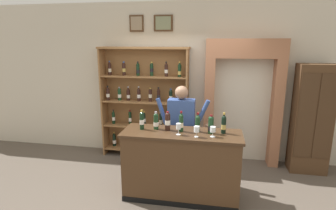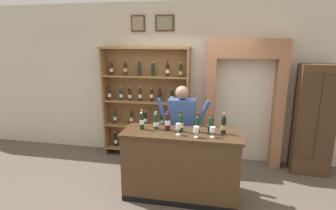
% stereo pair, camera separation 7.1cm
% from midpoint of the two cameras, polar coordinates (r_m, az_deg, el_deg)
% --- Properties ---
extents(ground_plane, '(14.00, 14.00, 0.02)m').
position_cam_midpoint_polar(ground_plane, '(4.42, 0.49, -18.74)').
color(ground_plane, brown).
extents(back_wall, '(12.00, 0.19, 3.09)m').
position_cam_midpoint_polar(back_wall, '(5.44, 3.55, 5.00)').
color(back_wall, beige).
rests_on(back_wall, ground).
extents(wine_shelf, '(1.79, 0.34, 2.24)m').
position_cam_midpoint_polar(wine_shelf, '(5.43, -5.33, 1.03)').
color(wine_shelf, olive).
rests_on(wine_shelf, ground).
extents(archway_doorway, '(1.43, 0.45, 2.39)m').
position_cam_midpoint_polar(archway_doorway, '(5.31, 15.23, 2.38)').
color(archway_doorway, '#9E6647').
rests_on(archway_doorway, ground).
extents(side_cabinet, '(0.63, 0.39, 1.97)m').
position_cam_midpoint_polar(side_cabinet, '(5.39, 27.93, -2.75)').
color(side_cabinet, '#4C331E').
rests_on(side_cabinet, ground).
extents(tasting_counter, '(1.76, 0.61, 1.04)m').
position_cam_midpoint_polar(tasting_counter, '(4.14, 2.33, -12.67)').
color(tasting_counter, '#4C331E').
rests_on(tasting_counter, ground).
extents(shopkeeper, '(0.92, 0.22, 1.63)m').
position_cam_midpoint_polar(shopkeeper, '(4.51, 2.39, -3.67)').
color(shopkeeper, '#2D3347').
rests_on(shopkeeper, ground).
extents(tasting_bottle_grappa, '(0.07, 0.07, 0.30)m').
position_cam_midpoint_polar(tasting_bottle_grappa, '(4.05, -6.11, -3.23)').
color(tasting_bottle_grappa, black).
rests_on(tasting_bottle_grappa, tasting_counter).
extents(tasting_bottle_vin_santo, '(0.07, 0.07, 0.27)m').
position_cam_midpoint_polar(tasting_bottle_vin_santo, '(4.05, -3.08, -3.41)').
color(tasting_bottle_vin_santo, '#19381E').
rests_on(tasting_bottle_vin_santo, tasting_counter).
extents(tasting_bottle_chianti, '(0.08, 0.08, 0.29)m').
position_cam_midpoint_polar(tasting_bottle_chianti, '(3.99, -0.60, -3.40)').
color(tasting_bottle_chianti, black).
rests_on(tasting_bottle_chianti, tasting_counter).
extents(tasting_bottle_rosso, '(0.07, 0.07, 0.31)m').
position_cam_midpoint_polar(tasting_bottle_rosso, '(3.94, 2.31, -3.70)').
color(tasting_bottle_rosso, '#19381E').
rests_on(tasting_bottle_rosso, tasting_counter).
extents(tasting_bottle_riserva, '(0.07, 0.07, 0.29)m').
position_cam_midpoint_polar(tasting_bottle_riserva, '(3.95, 5.82, -3.94)').
color(tasting_bottle_riserva, '#19381E').
rests_on(tasting_bottle_riserva, tasting_counter).
extents(tasting_bottle_brunello, '(0.08, 0.08, 0.28)m').
position_cam_midpoint_polar(tasting_bottle_brunello, '(3.90, 8.61, -4.16)').
color(tasting_bottle_brunello, '#19381E').
rests_on(tasting_bottle_brunello, tasting_counter).
extents(tasting_bottle_prosecco, '(0.07, 0.07, 0.31)m').
position_cam_midpoint_polar(tasting_bottle_prosecco, '(3.93, 11.27, -4.04)').
color(tasting_bottle_prosecco, black).
rests_on(tasting_bottle_prosecco, tasting_counter).
extents(wine_glass_center, '(0.07, 0.07, 0.17)m').
position_cam_midpoint_polar(wine_glass_center, '(3.80, 1.70, -4.70)').
color(wine_glass_center, silver).
rests_on(wine_glass_center, tasting_counter).
extents(wine_glass_left, '(0.08, 0.08, 0.16)m').
position_cam_midpoint_polar(wine_glass_left, '(3.73, 5.56, -5.21)').
color(wine_glass_left, silver).
rests_on(wine_glass_left, tasting_counter).
extents(wine_glass_spare, '(0.08, 0.08, 0.15)m').
position_cam_midpoint_polar(wine_glass_spare, '(3.77, 9.01, -5.28)').
color(wine_glass_spare, silver).
rests_on(wine_glass_spare, tasting_counter).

